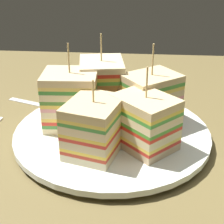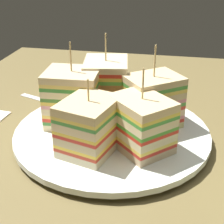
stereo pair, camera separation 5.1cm
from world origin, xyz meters
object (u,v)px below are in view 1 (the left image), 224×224
Objects in this scene: sandwich_wedge_2 at (71,100)px; sandwich_wedge_4 at (145,122)px; spoon at (55,106)px; sandwich_wedge_0 at (150,100)px; sandwich_wedge_1 at (102,87)px; sandwich_wedge_3 at (94,127)px; plate at (112,133)px.

sandwich_wedge_4 is (-5.13, -11.07, -0.61)cm from sandwich_wedge_2.
sandwich_wedge_2 is at bearing 20.41° from sandwich_wedge_4.
spoon is (8.86, 5.15, -5.52)cm from sandwich_wedge_2.
sandwich_wedge_2 is (-1.78, 11.95, 0.31)cm from sandwich_wedge_0.
sandwich_wedge_1 is 1.02× the size of sandwich_wedge_2.
sandwich_wedge_3 is 19.21cm from spoon.
plate is 8.15cm from sandwich_wedge_1.
sandwich_wedge_2 is at bearing -48.50° from sandwich_wedge_1.
spoon is (15.93, 9.57, -4.89)cm from sandwich_wedge_3.
sandwich_wedge_4 is (1.94, -6.65, 0.02)cm from sandwich_wedge_3.
sandwich_wedge_1 is at bearing -3.30° from spoon.
sandwich_wedge_4 reaches higher than spoon.
plate is 2.23× the size of sandwich_wedge_1.
spoon is (9.87, 11.41, -0.58)cm from plate.
plate is 15.10cm from spoon.
sandwich_wedge_0 is (2.80, -5.69, 4.63)cm from plate.
sandwich_wedge_1 reaches higher than plate.
sandwich_wedge_0 reaches higher than plate.
sandwich_wedge_2 is 0.96× the size of spoon.
sandwich_wedge_0 is 1.10× the size of sandwich_wedge_4.
sandwich_wedge_2 is 11.64cm from spoon.
sandwich_wedge_1 is 6.41cm from sandwich_wedge_2.
sandwich_wedge_2 is (1.02, 6.26, 4.94)cm from plate.
spoon is (7.07, 17.10, -5.21)cm from sandwich_wedge_0.
sandwich_wedge_0 is 19.23cm from spoon.
sandwich_wedge_1 reaches higher than spoon.
sandwich_wedge_2 reaches higher than sandwich_wedge_0.
plate is 2.86× the size of sandwich_wedge_3.
sandwich_wedge_0 reaches higher than sandwich_wedge_3.
sandwich_wedge_3 is 0.77× the size of spoon.
plate is at bearing -21.18° from spoon.
sandwich_wedge_1 is 1.28× the size of sandwich_wedge_3.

